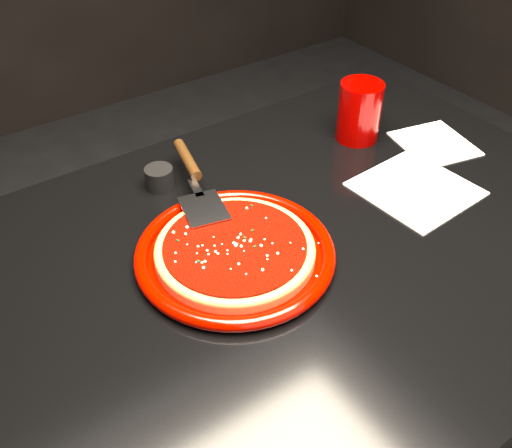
% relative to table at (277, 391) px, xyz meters
% --- Properties ---
extents(table, '(1.20, 0.80, 0.75)m').
position_rel_table_xyz_m(table, '(0.00, 0.00, 0.00)').
color(table, black).
rests_on(table, floor).
extents(plate, '(0.39, 0.39, 0.02)m').
position_rel_table_xyz_m(plate, '(-0.07, 0.03, 0.39)').
color(plate, '#760400').
rests_on(plate, table).
extents(pizza_crust, '(0.31, 0.31, 0.01)m').
position_rel_table_xyz_m(pizza_crust, '(-0.07, 0.03, 0.39)').
color(pizza_crust, brown).
rests_on(pizza_crust, plate).
extents(pizza_crust_rim, '(0.31, 0.31, 0.02)m').
position_rel_table_xyz_m(pizza_crust_rim, '(-0.07, 0.03, 0.40)').
color(pizza_crust_rim, brown).
rests_on(pizza_crust_rim, plate).
extents(pizza_sauce, '(0.27, 0.27, 0.01)m').
position_rel_table_xyz_m(pizza_sauce, '(-0.07, 0.03, 0.40)').
color(pizza_sauce, '#660901').
rests_on(pizza_sauce, plate).
extents(parmesan_dusting, '(0.21, 0.21, 0.01)m').
position_rel_table_xyz_m(parmesan_dusting, '(-0.07, 0.03, 0.41)').
color(parmesan_dusting, beige).
rests_on(parmesan_dusting, plate).
extents(basil_flecks, '(0.19, 0.19, 0.00)m').
position_rel_table_xyz_m(basil_flecks, '(-0.07, 0.03, 0.41)').
color(basil_flecks, black).
rests_on(basil_flecks, plate).
extents(pizza_server, '(0.14, 0.30, 0.02)m').
position_rel_table_xyz_m(pizza_server, '(-0.04, 0.20, 0.41)').
color(pizza_server, '#B3B6BB').
rests_on(pizza_server, plate).
extents(cup, '(0.11, 0.11, 0.12)m').
position_rel_table_xyz_m(cup, '(0.33, 0.19, 0.43)').
color(cup, '#800100').
rests_on(cup, table).
extents(napkin_a, '(0.19, 0.19, 0.00)m').
position_rel_table_xyz_m(napkin_a, '(0.29, -0.00, 0.38)').
color(napkin_a, silver).
rests_on(napkin_a, table).
extents(napkin_b, '(0.16, 0.17, 0.00)m').
position_rel_table_xyz_m(napkin_b, '(0.44, 0.08, 0.38)').
color(napkin_b, silver).
rests_on(napkin_b, table).
extents(ramekin, '(0.07, 0.07, 0.04)m').
position_rel_table_xyz_m(ramekin, '(-0.08, 0.26, 0.39)').
color(ramekin, black).
rests_on(ramekin, table).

